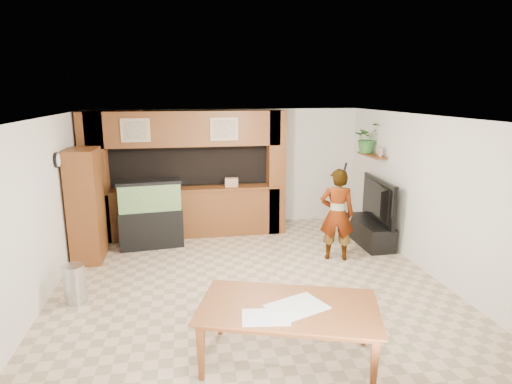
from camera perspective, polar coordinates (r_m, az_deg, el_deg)
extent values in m
plane|color=#CEAD8F|center=(6.96, -0.83, -11.99)|extent=(6.50, 6.50, 0.00)
plane|color=white|center=(6.31, -0.91, 9.90)|extent=(6.50, 6.50, 0.00)
plane|color=silver|center=(9.67, -3.86, 3.26)|extent=(6.00, 0.00, 6.00)
plane|color=silver|center=(6.76, -26.92, -2.52)|extent=(0.00, 6.50, 6.50)
plane|color=silver|center=(7.57, 22.18, -0.49)|extent=(0.00, 6.50, 6.50)
cube|color=brown|center=(9.02, -8.95, -2.82)|extent=(3.80, 0.35, 1.00)
cube|color=brown|center=(8.89, -9.07, 0.40)|extent=(3.80, 0.43, 0.04)
cube|color=brown|center=(8.70, -9.36, 8.32)|extent=(3.80, 0.35, 0.70)
cube|color=brown|center=(9.00, -20.67, 1.69)|extent=(0.50, 0.35, 2.60)
cube|color=brown|center=(9.04, 2.68, 2.58)|extent=(0.35, 0.35, 2.60)
cube|color=black|center=(9.35, -9.22, 3.71)|extent=(4.20, 0.45, 0.85)
cube|color=tan|center=(8.56, -15.78, 7.92)|extent=(0.55, 0.03, 0.45)
cube|color=tan|center=(8.54, -15.79, 7.91)|extent=(0.43, 0.01, 0.35)
cube|color=tan|center=(8.55, -4.27, 8.38)|extent=(0.55, 0.03, 0.45)
cube|color=tan|center=(8.53, -4.25, 8.37)|extent=(0.43, 0.01, 0.35)
cylinder|color=black|center=(7.57, -25.02, 3.89)|extent=(0.04, 0.25, 0.25)
cylinder|color=white|center=(7.56, -24.84, 3.90)|extent=(0.01, 0.21, 0.21)
cube|color=brown|center=(9.11, 15.19, 4.77)|extent=(0.25, 0.90, 0.04)
cube|color=brown|center=(8.15, -21.71, -1.68)|extent=(0.50, 0.82, 2.01)
cylinder|color=#B2B2B7|center=(6.78, -23.02, -11.22)|extent=(0.31, 0.31, 0.56)
cube|color=black|center=(8.60, -13.78, -4.71)|extent=(1.20, 0.45, 0.75)
cube|color=#2E7349|center=(8.43, -14.02, -0.60)|extent=(1.15, 0.42, 0.52)
cube|color=black|center=(8.37, -14.13, 1.32)|extent=(1.20, 0.45, 0.06)
cube|color=black|center=(8.89, 14.86, -5.17)|extent=(0.50, 1.37, 0.46)
imported|color=black|center=(8.71, 15.11, -1.06)|extent=(0.28, 1.50, 0.86)
cube|color=tan|center=(8.80, 16.15, 5.16)|extent=(0.05, 0.14, 0.18)
imported|color=#316F2C|center=(9.24, 14.61, 7.00)|extent=(0.70, 0.66, 0.63)
imported|color=tan|center=(7.76, 10.74, -2.97)|extent=(0.70, 0.56, 1.67)
cylinder|color=black|center=(7.44, 11.82, 3.26)|extent=(0.04, 0.10, 0.17)
imported|color=brown|center=(4.98, 4.27, -18.56)|extent=(2.19, 1.63, 0.68)
cube|color=silver|center=(4.61, 1.30, -16.34)|extent=(0.53, 0.41, 0.01)
cube|color=silver|center=(4.82, 5.46, -14.99)|extent=(0.73, 0.64, 0.01)
cube|color=tan|center=(8.92, -3.28, 1.31)|extent=(0.29, 0.21, 0.18)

